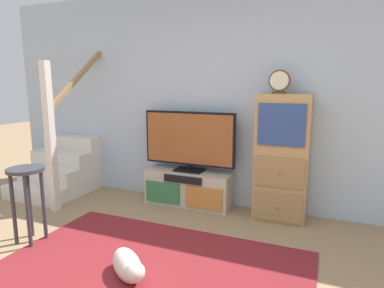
{
  "coord_description": "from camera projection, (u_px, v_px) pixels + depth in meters",
  "views": [
    {
      "loc": [
        1.28,
        -1.53,
        1.55
      ],
      "look_at": [
        -0.1,
        1.84,
        0.87
      ],
      "focal_mm": 30.82,
      "sensor_mm": 36.0,
      "label": 1
    }
  ],
  "objects": [
    {
      "name": "side_cabinet",
      "position": [
        282.0,
        158.0,
        3.71
      ],
      "size": [
        0.58,
        0.38,
        1.43
      ],
      "color": "tan",
      "rests_on": "ground_plane"
    },
    {
      "name": "television",
      "position": [
        189.0,
        140.0,
        4.13
      ],
      "size": [
        1.19,
        0.22,
        0.76
      ],
      "color": "black",
      "rests_on": "media_console"
    },
    {
      "name": "dog",
      "position": [
        128.0,
        266.0,
        2.62
      ],
      "size": [
        0.47,
        0.43,
        0.23
      ],
      "color": "beige",
      "rests_on": "ground_plane"
    },
    {
      "name": "media_console",
      "position": [
        188.0,
        188.0,
        4.22
      ],
      "size": [
        1.1,
        0.38,
        0.44
      ],
      "color": "#BCB29E",
      "rests_on": "ground_plane"
    },
    {
      "name": "back_wall",
      "position": [
        218.0,
        99.0,
        4.14
      ],
      "size": [
        6.4,
        0.12,
        2.7
      ],
      "primitive_type": "cube",
      "color": "#A8BCD1",
      "rests_on": "ground_plane"
    },
    {
      "name": "bar_stool_near",
      "position": [
        27.0,
        188.0,
        3.17
      ],
      "size": [
        0.34,
        0.34,
        0.75
      ],
      "color": "#333338",
      "rests_on": "ground_plane"
    },
    {
      "name": "desk_clock",
      "position": [
        279.0,
        82.0,
        3.57
      ],
      "size": [
        0.23,
        0.08,
        0.26
      ],
      "color": "#4C3823",
      "rests_on": "side_cabinet"
    },
    {
      "name": "staircase",
      "position": [
        70.0,
        163.0,
        4.93
      ],
      "size": [
        1.0,
        1.36,
        2.2
      ],
      "color": "silver",
      "rests_on": "ground_plane"
    },
    {
      "name": "area_rug",
      "position": [
        146.0,
        274.0,
        2.7
      ],
      "size": [
        2.6,
        1.8,
        0.01
      ],
      "primitive_type": "cube",
      "color": "maroon",
      "rests_on": "ground_plane"
    }
  ]
}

